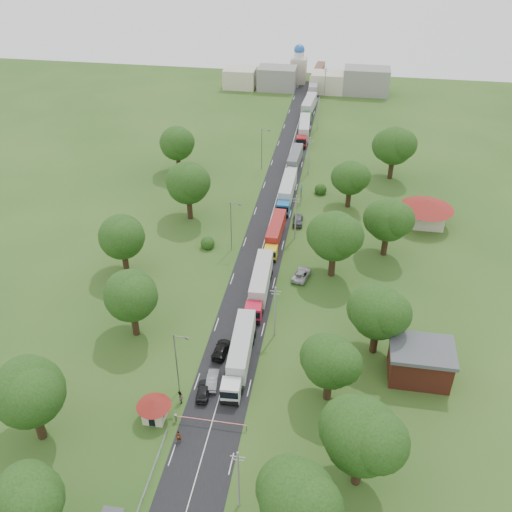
% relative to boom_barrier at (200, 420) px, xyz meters
% --- Properties ---
extents(ground, '(260.00, 260.00, 0.00)m').
position_rel_boom_barrier_xyz_m(ground, '(1.36, 25.00, -0.89)').
color(ground, '#284E1A').
rests_on(ground, ground).
extents(road, '(8.00, 200.00, 0.04)m').
position_rel_boom_barrier_xyz_m(road, '(1.36, 45.00, -0.89)').
color(road, black).
rests_on(road, ground).
extents(boom_barrier, '(9.22, 0.35, 1.18)m').
position_rel_boom_barrier_xyz_m(boom_barrier, '(0.00, 0.00, 0.00)').
color(boom_barrier, slate).
rests_on(boom_barrier, ground).
extents(guard_booth, '(4.40, 4.40, 3.45)m').
position_rel_boom_barrier_xyz_m(guard_booth, '(-5.84, -0.00, 1.27)').
color(guard_booth, beige).
rests_on(guard_booth, ground).
extents(guard_rail, '(0.10, 17.00, 1.70)m').
position_rel_boom_barrier_xyz_m(guard_rail, '(-3.64, -10.00, -0.89)').
color(guard_rail, slate).
rests_on(guard_rail, ground).
extents(info_sign, '(0.12, 3.10, 4.10)m').
position_rel_boom_barrier_xyz_m(info_sign, '(6.56, 60.00, 2.11)').
color(info_sign, slate).
rests_on(info_sign, ground).
extents(pole_0, '(1.60, 0.24, 9.00)m').
position_rel_boom_barrier_xyz_m(pole_0, '(6.86, -10.00, 3.79)').
color(pole_0, gray).
rests_on(pole_0, ground).
extents(pole_1, '(1.60, 0.24, 9.00)m').
position_rel_boom_barrier_xyz_m(pole_1, '(6.86, 18.00, 3.79)').
color(pole_1, gray).
rests_on(pole_1, ground).
extents(pole_2, '(1.60, 0.24, 9.00)m').
position_rel_boom_barrier_xyz_m(pole_2, '(6.86, 46.00, 3.79)').
color(pole_2, gray).
rests_on(pole_2, ground).
extents(pole_3, '(1.60, 0.24, 9.00)m').
position_rel_boom_barrier_xyz_m(pole_3, '(6.86, 74.00, 3.79)').
color(pole_3, gray).
rests_on(pole_3, ground).
extents(pole_4, '(1.60, 0.24, 9.00)m').
position_rel_boom_barrier_xyz_m(pole_4, '(6.86, 102.00, 3.79)').
color(pole_4, gray).
rests_on(pole_4, ground).
extents(pole_5, '(1.60, 0.24, 9.00)m').
position_rel_boom_barrier_xyz_m(pole_5, '(6.86, 130.00, 3.79)').
color(pole_5, gray).
rests_on(pole_5, ground).
extents(lamp_0, '(2.03, 0.22, 10.00)m').
position_rel_boom_barrier_xyz_m(lamp_0, '(-3.99, 5.00, 4.66)').
color(lamp_0, slate).
rests_on(lamp_0, ground).
extents(lamp_1, '(2.03, 0.22, 10.00)m').
position_rel_boom_barrier_xyz_m(lamp_1, '(-3.99, 40.00, 4.66)').
color(lamp_1, slate).
rests_on(lamp_1, ground).
extents(lamp_2, '(2.03, 0.22, 10.00)m').
position_rel_boom_barrier_xyz_m(lamp_2, '(-3.99, 75.00, 4.66)').
color(lamp_2, slate).
rests_on(lamp_2, ground).
extents(tree_0, '(8.80, 8.80, 11.07)m').
position_rel_boom_barrier_xyz_m(tree_0, '(13.35, -12.84, 6.33)').
color(tree_0, '#382616').
rests_on(tree_0, ground).
extents(tree_1, '(9.60, 9.60, 12.05)m').
position_rel_boom_barrier_xyz_m(tree_1, '(19.34, -4.83, 6.96)').
color(tree_1, '#382616').
rests_on(tree_1, ground).
extents(tree_2, '(8.00, 8.00, 10.10)m').
position_rel_boom_barrier_xyz_m(tree_2, '(15.35, 7.14, 5.70)').
color(tree_2, '#382616').
rests_on(tree_2, ground).
extents(tree_3, '(8.80, 8.80, 11.07)m').
position_rel_boom_barrier_xyz_m(tree_3, '(21.35, 17.16, 6.33)').
color(tree_3, '#382616').
rests_on(tree_3, ground).
extents(tree_4, '(9.60, 9.60, 12.05)m').
position_rel_boom_barrier_xyz_m(tree_4, '(14.34, 35.17, 6.96)').
color(tree_4, '#382616').
rests_on(tree_4, ground).
extents(tree_5, '(8.80, 8.80, 11.07)m').
position_rel_boom_barrier_xyz_m(tree_5, '(23.35, 43.16, 6.33)').
color(tree_5, '#382616').
rests_on(tree_5, ground).
extents(tree_6, '(8.00, 8.00, 10.10)m').
position_rel_boom_barrier_xyz_m(tree_6, '(16.35, 60.14, 5.70)').
color(tree_6, '#382616').
rests_on(tree_6, ground).
extents(tree_7, '(9.60, 9.60, 12.05)m').
position_rel_boom_barrier_xyz_m(tree_7, '(25.34, 75.17, 6.96)').
color(tree_7, '#382616').
rests_on(tree_7, ground).
extents(tree_8, '(8.00, 8.00, 10.10)m').
position_rel_boom_barrier_xyz_m(tree_8, '(-12.65, -16.86, 5.70)').
color(tree_8, '#382616').
rests_on(tree_8, ground).
extents(tree_9, '(9.60, 9.60, 12.05)m').
position_rel_boom_barrier_xyz_m(tree_9, '(-18.66, -4.83, 6.96)').
color(tree_9, '#382616').
rests_on(tree_9, ground).
extents(tree_10, '(8.80, 8.80, 11.07)m').
position_rel_boom_barrier_xyz_m(tree_10, '(-13.65, 15.16, 6.33)').
color(tree_10, '#382616').
rests_on(tree_10, ground).
extents(tree_11, '(8.80, 8.80, 11.07)m').
position_rel_boom_barrier_xyz_m(tree_11, '(-20.65, 30.16, 6.33)').
color(tree_11, '#382616').
rests_on(tree_11, ground).
extents(tree_12, '(9.60, 9.60, 12.05)m').
position_rel_boom_barrier_xyz_m(tree_12, '(-14.66, 50.17, 6.96)').
color(tree_12, '#382616').
rests_on(tree_12, ground).
extents(tree_13, '(8.80, 8.80, 11.07)m').
position_rel_boom_barrier_xyz_m(tree_13, '(-22.65, 70.16, 6.33)').
color(tree_13, '#382616').
rests_on(tree_13, ground).
extents(house_brick, '(8.60, 6.60, 5.20)m').
position_rel_boom_barrier_xyz_m(house_brick, '(27.36, 13.00, 1.76)').
color(house_brick, maroon).
rests_on(house_brick, ground).
extents(house_cream, '(10.08, 10.08, 5.80)m').
position_rel_boom_barrier_xyz_m(house_cream, '(31.36, 55.00, 2.75)').
color(house_cream, beige).
rests_on(house_cream, ground).
extents(distant_town, '(52.00, 8.00, 8.00)m').
position_rel_boom_barrier_xyz_m(distant_town, '(2.04, 135.00, 2.60)').
color(distant_town, gray).
rests_on(distant_town, ground).
extents(church, '(5.00, 5.00, 12.30)m').
position_rel_boom_barrier_xyz_m(church, '(-2.64, 143.00, 4.50)').
color(church, beige).
rests_on(church, ground).
extents(truck_0, '(3.22, 15.12, 4.18)m').
position_rel_boom_barrier_xyz_m(truck_0, '(2.97, 11.20, 1.32)').
color(truck_0, white).
rests_on(truck_0, ground).
extents(truck_1, '(3.02, 15.23, 4.21)m').
position_rel_boom_barrier_xyz_m(truck_1, '(3.16, 27.52, 1.34)').
color(truck_1, red).
rests_on(truck_1, ground).
extents(truck_2, '(2.56, 13.48, 3.73)m').
position_rel_boom_barrier_xyz_m(truck_2, '(3.37, 43.76, 1.09)').
color(truck_2, yellow).
rests_on(truck_2, ground).
extents(truck_3, '(2.58, 14.98, 4.15)m').
position_rel_boom_barrier_xyz_m(truck_3, '(3.56, 60.66, 1.31)').
color(truck_3, '#1B64A7').
rests_on(truck_3, ground).
extents(truck_4, '(2.73, 13.52, 3.74)m').
position_rel_boom_barrier_xyz_m(truck_4, '(3.38, 76.61, 1.09)').
color(truck_4, silver).
rests_on(truck_4, ground).
extents(truck_5, '(3.31, 15.29, 4.22)m').
position_rel_boom_barrier_xyz_m(truck_5, '(3.75, 95.70, 1.35)').
color(truck_5, maroon).
rests_on(truck_5, ground).
extents(truck_6, '(3.52, 15.80, 4.36)m').
position_rel_boom_barrier_xyz_m(truck_6, '(3.42, 113.09, 1.42)').
color(truck_6, '#215829').
rests_on(truck_6, ground).
extents(truck_7, '(3.23, 15.15, 4.19)m').
position_rel_boom_barrier_xyz_m(truck_7, '(3.22, 130.40, 1.33)').
color(truck_7, silver).
rests_on(truck_7, ground).
extents(truck_8, '(3.32, 15.18, 4.19)m').
position_rel_boom_barrier_xyz_m(truck_8, '(3.67, 147.64, 1.33)').
color(truck_8, brown).
rests_on(truck_8, ground).
extents(car_lane_front, '(2.12, 4.34, 1.43)m').
position_rel_boom_barrier_xyz_m(car_lane_front, '(-0.81, 4.86, -0.18)').
color(car_lane_front, black).
rests_on(car_lane_front, ground).
extents(car_lane_mid, '(1.94, 4.34, 1.38)m').
position_rel_boom_barrier_xyz_m(car_lane_mid, '(-0.05, 7.00, -0.20)').
color(car_lane_mid, gray).
rests_on(car_lane_mid, ground).
extents(car_lane_rear, '(2.28, 4.90, 1.39)m').
position_rel_boom_barrier_xyz_m(car_lane_rear, '(-0.17, 13.00, -0.20)').
color(car_lane_rear, black).
rests_on(car_lane_rear, ground).
extents(car_verge_near, '(3.35, 5.47, 1.41)m').
position_rel_boom_barrier_xyz_m(car_verge_near, '(9.36, 33.31, -0.18)').
color(car_verge_near, '#B9B9B9').
rests_on(car_verge_near, ground).
extents(car_verge_far, '(2.23, 4.95, 1.65)m').
position_rel_boom_barrier_xyz_m(car_verge_far, '(6.86, 51.50, -0.07)').
color(car_verge_far, '#525359').
rests_on(car_verge_far, ground).
extents(pedestrian_near, '(0.68, 0.47, 1.79)m').
position_rel_boom_barrier_xyz_m(pedestrian_near, '(-1.89, -3.02, 0.00)').
color(pedestrian_near, gray).
rests_on(pedestrian_near, ground).
extents(pedestrian_booth, '(1.02, 1.15, 1.96)m').
position_rel_boom_barrier_xyz_m(pedestrian_booth, '(-3.44, 3.00, 0.09)').
color(pedestrian_booth, gray).
rests_on(pedestrian_booth, ground).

